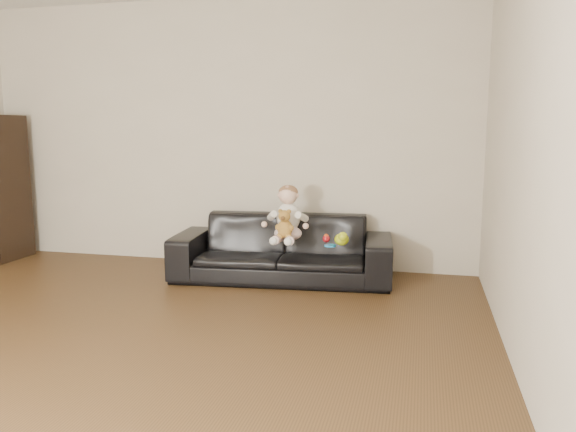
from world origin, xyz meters
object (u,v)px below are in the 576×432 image
(toy_green, at_px, (342,239))
(toy_rattle, at_px, (326,239))
(sofa, at_px, (282,248))
(baby, at_px, (288,217))
(toy_blue_disc, at_px, (330,246))
(teddy_bear, at_px, (285,224))

(toy_green, distance_m, toy_rattle, 0.17)
(sofa, relative_size, baby, 3.96)
(baby, height_order, toy_blue_disc, baby)
(baby, bearing_deg, toy_blue_disc, -25.55)
(baby, height_order, teddy_bear, baby)
(teddy_bear, xyz_separation_m, toy_blue_disc, (0.39, 0.01, -0.17))
(sofa, distance_m, toy_green, 0.61)
(toy_rattle, bearing_deg, teddy_bear, -153.37)
(sofa, xyz_separation_m, toy_green, (0.56, -0.18, 0.14))
(toy_green, relative_size, toy_rattle, 2.31)
(toy_green, bearing_deg, toy_blue_disc, -143.63)
(teddy_bear, bearing_deg, toy_rattle, 16.76)
(toy_rattle, bearing_deg, toy_green, -31.69)
(teddy_bear, bearing_deg, toy_green, -0.91)
(sofa, height_order, toy_rattle, sofa)
(sofa, distance_m, baby, 0.33)
(baby, distance_m, toy_blue_disc, 0.47)
(toy_green, distance_m, toy_blue_disc, 0.12)
(toy_green, bearing_deg, sofa, 162.12)
(toy_rattle, bearing_deg, toy_blue_disc, -69.32)
(baby, distance_m, teddy_bear, 0.16)
(teddy_bear, bearing_deg, baby, 83.94)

